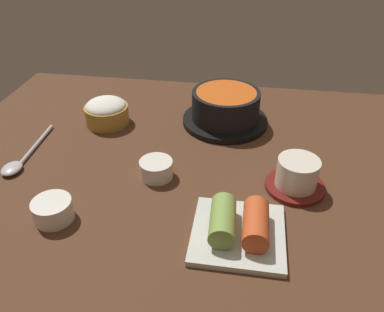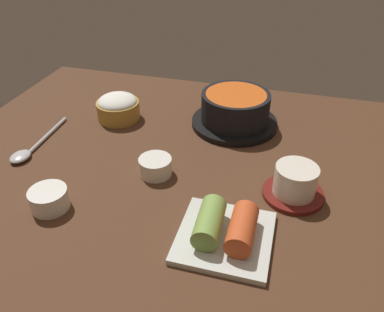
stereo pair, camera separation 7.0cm
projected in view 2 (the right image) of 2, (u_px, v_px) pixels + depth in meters
The scene contains 8 objects.
dining_table at pixel (185, 166), 76.51cm from camera, with size 100.00×76.00×2.00cm, color #4C2D1C.
stone_pot at pixel (235, 110), 85.75cm from camera, with size 19.20×19.20×7.70cm.
rice_bowl at pixel (118, 107), 88.81cm from camera, with size 9.77×9.77×5.90cm.
tea_cup_with_saucer at pixel (295, 183), 65.87cm from camera, with size 10.58×10.58×6.00cm.
banchan_cup_center at pixel (155, 166), 71.66cm from camera, with size 6.13×6.13×3.37cm.
kimchi_plate at pixel (225, 230), 57.85cm from camera, with size 14.11×14.11×4.95cm.
side_bowl_near at pixel (49, 198), 63.91cm from camera, with size 6.36×6.36×3.53cm.
spoon at pixel (30, 149), 78.46cm from camera, with size 3.60×19.44×1.35cm.
Camera 2 is at (18.01, -59.40, 45.79)cm, focal length 36.21 mm.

